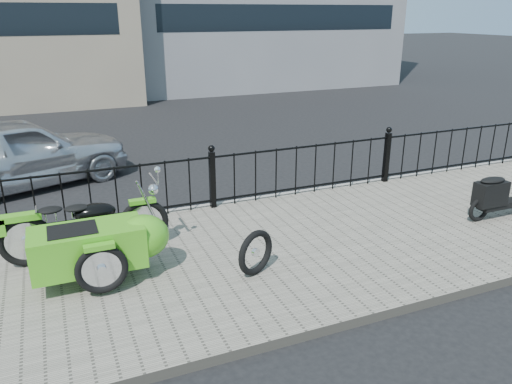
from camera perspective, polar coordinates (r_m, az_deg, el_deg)
name	(u,v)px	position (r m, az deg, el deg)	size (l,w,h in m)	color
ground	(241,244)	(7.39, -1.70, -6.01)	(120.00, 120.00, 0.00)	black
sidewalk	(254,255)	(6.94, -0.20, -7.23)	(30.00, 3.80, 0.12)	slate
curb	(211,207)	(8.61, -5.19, -1.76)	(30.00, 0.10, 0.12)	gray
iron_fence	(212,181)	(8.30, -5.00, 1.29)	(14.11, 0.11, 1.08)	black
motorcycle_sidecar	(102,240)	(6.42, -17.19, -5.23)	(2.28, 1.48, 0.98)	black
scooter	(501,195)	(8.79, 26.22, -0.27)	(1.45, 0.42, 0.98)	black
spare_tire	(256,253)	(6.23, -0.04, -6.94)	(0.59, 0.59, 0.08)	black
sedan_car	(18,153)	(10.57, -25.51, 4.06)	(1.63, 4.05, 1.38)	silver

